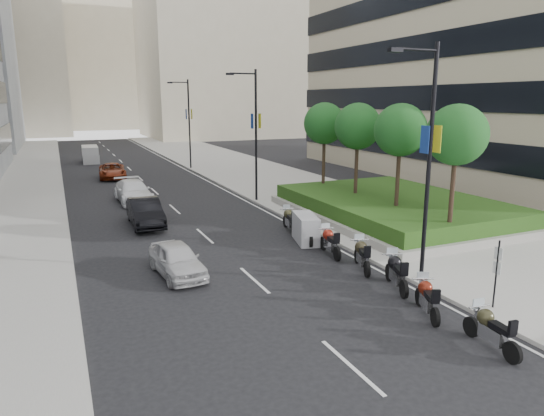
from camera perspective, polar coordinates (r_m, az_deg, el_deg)
ground at (r=16.84m, az=7.97°, el=-12.11°), size 160.00×160.00×0.00m
sidewalk_right at (r=46.76m, az=-2.05°, el=4.08°), size 10.00×100.00×0.15m
sidewalk_left at (r=43.63m, az=-28.58°, el=1.92°), size 8.00×100.00×0.15m
lane_edge at (r=45.09m, az=-8.32°, el=3.54°), size 0.12×100.00×0.01m
lane_centre at (r=44.00m, az=-14.86°, el=3.03°), size 0.12×100.00×0.01m
building_cream_right at (r=98.33m, az=-6.23°, el=18.96°), size 28.00×24.00×36.00m
building_cream_centre at (r=133.85m, az=-20.39°, el=17.00°), size 30.00×24.00×38.00m
planter at (r=30.03m, az=14.19°, el=-0.59°), size 10.00×14.00×0.40m
hedge at (r=29.90m, az=14.25°, el=0.53°), size 9.40×13.40×0.80m
tree_0 at (r=23.85m, az=20.91°, el=7.98°), size 2.80×2.80×6.30m
tree_1 at (r=26.83m, az=14.87°, el=8.81°), size 2.80×2.80×6.30m
tree_2 at (r=30.05m, az=10.06°, el=9.40°), size 2.80×2.80×6.30m
tree_3 at (r=33.44m, az=6.20°, el=9.82°), size 2.80×2.80×6.30m
lamp_post_0 at (r=18.72m, az=17.71°, el=6.06°), size 2.34×0.45×9.00m
lamp_post_1 at (r=33.36m, az=-2.15°, el=9.26°), size 2.34×0.45×9.00m
lamp_post_2 at (r=50.49m, az=-9.90°, el=10.22°), size 2.34×0.45×9.00m
parking_sign at (r=17.88m, az=24.91°, el=-6.70°), size 0.06×0.32×2.50m
motorcycle_0 at (r=15.58m, az=24.33°, el=-12.88°), size 0.75×2.24×1.12m
motorcycle_1 at (r=17.09m, az=17.78°, el=-10.07°), size 1.06×2.10×1.11m
motorcycle_2 at (r=19.04m, az=14.42°, el=-7.33°), size 1.08×2.33×1.21m
motorcycle_3 at (r=20.79m, az=10.54°, el=-5.48°), size 1.06×2.27×1.18m
motorcycle_4 at (r=22.49m, az=6.82°, el=-3.98°), size 0.78×2.33×1.16m
motorcycle_5 at (r=24.31m, az=3.98°, el=-2.45°), size 1.50×2.48×1.41m
motorcycle_6 at (r=26.43m, az=2.06°, el=-1.40°), size 0.77×2.29×1.15m
car_a at (r=20.17m, az=-11.13°, el=-5.96°), size 1.91×4.05×1.34m
car_b at (r=28.43m, az=-14.69°, el=-0.49°), size 1.71×4.69×1.54m
car_c at (r=35.18m, az=-16.02°, el=1.88°), size 2.30×5.30×1.52m
car_d at (r=46.59m, az=-18.28°, el=4.18°), size 2.62×5.09×1.37m
delivery_van at (r=59.25m, az=-20.59°, el=5.86°), size 1.82×4.46×1.85m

